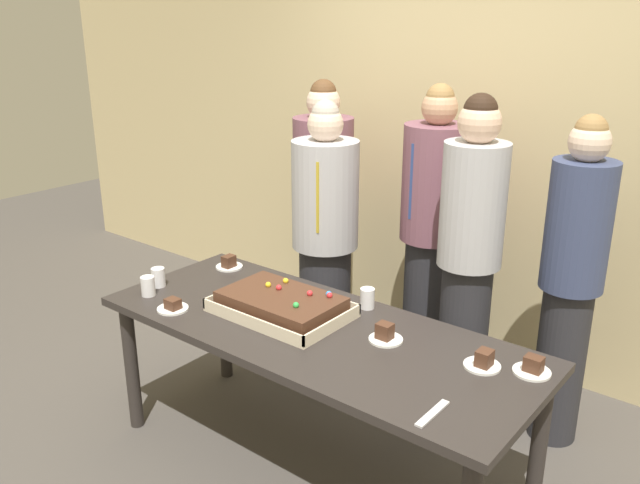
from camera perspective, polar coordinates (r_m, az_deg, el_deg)
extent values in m
plane|color=#4C4742|center=(3.42, -0.48, -18.70)|extent=(12.00, 12.00, 0.00)
cube|color=#CCB784|center=(4.11, 13.87, 10.23)|extent=(8.00, 0.12, 3.00)
cube|color=#2D2826|center=(3.03, -0.52, -7.70)|extent=(2.08, 0.82, 0.04)
cylinder|color=#2D2826|center=(3.64, -15.97, -10.27)|extent=(0.07, 0.07, 0.71)
cylinder|color=#2D2826|center=(4.00, -8.26, -6.87)|extent=(0.07, 0.07, 0.71)
cylinder|color=#2D2826|center=(3.08, 18.36, -16.45)|extent=(0.07, 0.07, 0.71)
cube|color=beige|center=(3.15, -3.37, -6.09)|extent=(0.63, 0.42, 0.01)
cube|color=beige|center=(3.00, -5.99, -6.83)|extent=(0.63, 0.01, 0.05)
cube|color=beige|center=(3.28, -1.00, -4.42)|extent=(0.63, 0.01, 0.05)
cube|color=beige|center=(3.33, -7.34, -4.16)|extent=(0.01, 0.42, 0.05)
cube|color=beige|center=(2.96, 1.11, -7.14)|extent=(0.01, 0.42, 0.05)
cube|color=#4C2D1E|center=(3.13, -3.39, -5.28)|extent=(0.56, 0.35, 0.09)
sphere|color=green|center=(2.98, -2.10, -5.47)|extent=(0.03, 0.03, 0.03)
sphere|color=red|center=(3.10, -0.89, -4.45)|extent=(0.03, 0.03, 0.03)
sphere|color=red|center=(3.07, 0.83, -4.63)|extent=(0.03, 0.03, 0.03)
sphere|color=#2D84E0|center=(3.09, 0.76, -4.50)|extent=(0.03, 0.03, 0.03)
sphere|color=yellow|center=(3.24, -2.98, -3.36)|extent=(0.03, 0.03, 0.03)
sphere|color=red|center=(3.16, -3.58, -3.95)|extent=(0.03, 0.03, 0.03)
sphere|color=yellow|center=(3.20, -4.50, -3.70)|extent=(0.03, 0.03, 0.03)
cylinder|color=white|center=(3.73, -7.84, -2.13)|extent=(0.15, 0.15, 0.01)
cube|color=#4C2D1E|center=(3.70, -7.89, -1.66)|extent=(0.05, 0.07, 0.06)
cylinder|color=white|center=(2.78, 13.81, -10.33)|extent=(0.15, 0.15, 0.01)
cube|color=#4C2D1E|center=(2.76, 14.01, -9.70)|extent=(0.06, 0.07, 0.07)
cylinder|color=white|center=(2.91, 5.70, -8.37)|extent=(0.15, 0.15, 0.01)
cube|color=#4C2D1E|center=(2.90, 5.60, -7.65)|extent=(0.07, 0.06, 0.07)
cylinder|color=white|center=(3.26, -12.60, -5.64)|extent=(0.15, 0.15, 0.01)
cube|color=#4C2D1E|center=(3.24, -12.59, -5.23)|extent=(0.07, 0.06, 0.05)
cylinder|color=white|center=(2.79, 17.81, -10.61)|extent=(0.15, 0.15, 0.01)
cube|color=#4C2D1E|center=(2.77, 17.96, -9.98)|extent=(0.07, 0.06, 0.06)
cylinder|color=white|center=(3.43, -14.63, -3.70)|extent=(0.07, 0.07, 0.10)
cylinder|color=white|center=(3.19, 4.11, -4.87)|extent=(0.07, 0.07, 0.10)
cylinder|color=white|center=(3.53, -13.79, -2.97)|extent=(0.07, 0.07, 0.10)
cube|color=silver|center=(2.45, 9.69, -14.39)|extent=(0.03, 0.20, 0.01)
cylinder|color=#28282D|center=(3.57, 12.16, -8.74)|extent=(0.25, 0.25, 0.91)
cylinder|color=#B2B2B7|center=(3.29, 13.08, 3.11)|extent=(0.32, 0.32, 0.61)
sphere|color=beige|center=(3.20, 13.62, 10.00)|extent=(0.21, 0.21, 0.21)
sphere|color=black|center=(3.19, 13.70, 11.00)|extent=(0.16, 0.16, 0.16)
cylinder|color=#28282D|center=(4.35, 0.26, -2.99)|extent=(0.30, 0.30, 0.92)
cylinder|color=#7A4C5B|center=(4.13, 0.28, 6.70)|extent=(0.38, 0.38, 0.58)
sphere|color=beige|center=(4.06, 0.28, 11.99)|extent=(0.21, 0.21, 0.21)
sphere|color=brown|center=(4.06, 0.29, 12.78)|extent=(0.16, 0.16, 0.16)
cylinder|color=#28282D|center=(3.95, 9.27, -5.84)|extent=(0.29, 0.29, 0.89)
cylinder|color=#7A4C5B|center=(3.69, 9.91, 5.05)|extent=(0.37, 0.37, 0.64)
cube|color=navy|center=(3.56, 8.10, 5.13)|extent=(0.04, 0.02, 0.41)
sphere|color=tan|center=(3.62, 10.28, 11.34)|extent=(0.19, 0.19, 0.19)
sphere|color=olive|center=(3.61, 10.33, 12.17)|extent=(0.15, 0.15, 0.15)
cylinder|color=#28282D|center=(3.61, 20.00, -9.83)|extent=(0.24, 0.24, 0.84)
cylinder|color=#384266|center=(3.33, 21.41, 1.29)|extent=(0.30, 0.30, 0.63)
sphere|color=beige|center=(3.24, 22.26, 8.01)|extent=(0.19, 0.19, 0.19)
sphere|color=olive|center=(3.24, 22.38, 8.91)|extent=(0.15, 0.15, 0.15)
cylinder|color=#28282D|center=(3.96, 0.43, -6.01)|extent=(0.30, 0.30, 0.83)
cylinder|color=#B2B2B7|center=(3.71, 0.46, 4.11)|extent=(0.38, 0.38, 0.61)
cube|color=gold|center=(3.54, -0.33, 3.86)|extent=(0.04, 0.02, 0.39)
sphere|color=beige|center=(3.63, 0.47, 10.14)|extent=(0.20, 0.20, 0.20)
sphere|color=#B2A899|center=(3.62, 0.47, 10.99)|extent=(0.15, 0.15, 0.15)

